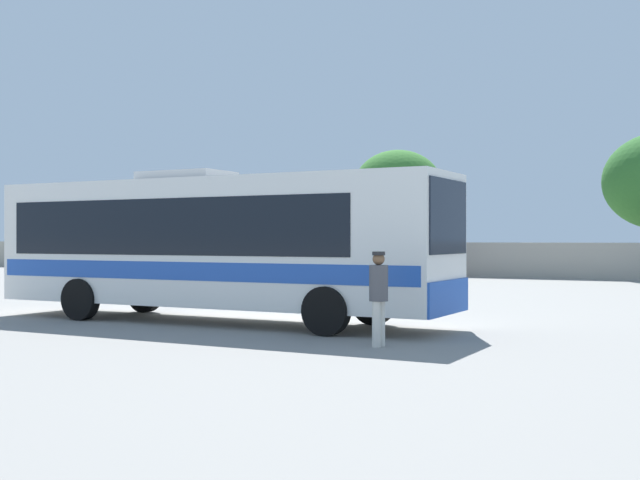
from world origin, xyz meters
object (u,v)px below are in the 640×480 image
(attendant_by_bus_door, at_px, (379,292))
(roadside_tree_midleft, at_px, (398,188))
(roadside_tree_left, at_px, (289,203))
(coach_bus_white_blue, at_px, (211,241))
(parked_car_second_maroon, at_px, (400,263))
(parked_car_leftmost_dark_blue, at_px, (307,261))

(attendant_by_bus_door, bearing_deg, roadside_tree_midleft, 111.05)
(attendant_by_bus_door, bearing_deg, roadside_tree_left, 121.89)
(coach_bus_white_blue, bearing_deg, attendant_by_bus_door, -23.06)
(roadside_tree_left, bearing_deg, roadside_tree_midleft, -16.45)
(parked_car_second_maroon, xyz_separation_m, roadside_tree_midleft, (-2.96, 7.09, 4.34))
(coach_bus_white_blue, height_order, roadside_tree_midleft, roadside_tree_midleft)
(parked_car_leftmost_dark_blue, height_order, roadside_tree_midleft, roadside_tree_midleft)
(attendant_by_bus_door, height_order, roadside_tree_left, roadside_tree_left)
(coach_bus_white_blue, relative_size, roadside_tree_left, 1.98)
(parked_car_leftmost_dark_blue, distance_m, roadside_tree_midleft, 8.37)
(attendant_by_bus_door, bearing_deg, parked_car_leftmost_dark_blue, 120.84)
(coach_bus_white_blue, distance_m, parked_car_second_maroon, 22.28)
(attendant_by_bus_door, xyz_separation_m, parked_car_leftmost_dark_blue, (-14.74, 24.68, -0.21))
(coach_bus_white_blue, relative_size, roadside_tree_midleft, 1.60)
(coach_bus_white_blue, bearing_deg, roadside_tree_midleft, 102.87)
(attendant_by_bus_door, height_order, parked_car_second_maroon, attendant_by_bus_door)
(attendant_by_bus_door, distance_m, parked_car_second_maroon, 25.91)
(coach_bus_white_blue, distance_m, attendant_by_bus_door, 5.98)
(parked_car_leftmost_dark_blue, relative_size, roadside_tree_midleft, 0.58)
(parked_car_leftmost_dark_blue, relative_size, roadside_tree_left, 0.71)
(coach_bus_white_blue, xyz_separation_m, attendant_by_bus_door, (5.43, -2.31, -0.95))
(roadside_tree_left, height_order, roadside_tree_midleft, roadside_tree_midleft)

